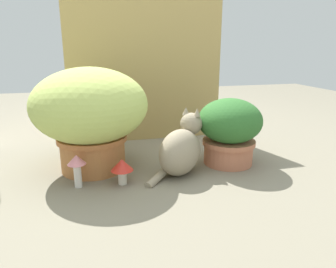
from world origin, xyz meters
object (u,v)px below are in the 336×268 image
leafy_planter (229,129)px  cat (182,149)px  grass_planter (90,112)px  mushroom_ornament_red (122,167)px  mushroom_ornament_pink (77,164)px

leafy_planter → cat: bearing=-166.6°
grass_planter → leafy_planter: (0.69, -0.09, -0.11)m
cat → mushroom_ornament_red: size_ratio=2.98×
leafy_planter → mushroom_ornament_red: bearing=-167.9°
leafy_planter → mushroom_ornament_red: leafy_planter is taller
grass_planter → mushroom_ornament_pink: (-0.07, -0.20, -0.18)m
mushroom_ornament_red → cat: bearing=10.9°
mushroom_ornament_red → mushroom_ornament_pink: (-0.19, 0.02, 0.02)m
cat → mushroom_ornament_red: (-0.29, -0.06, -0.04)m
grass_planter → mushroom_ornament_red: 0.32m
leafy_planter → mushroom_ornament_red: 0.59m
leafy_planter → mushroom_ornament_pink: size_ratio=2.31×
leafy_planter → mushroom_ornament_pink: (-0.76, -0.11, -0.08)m
mushroom_ornament_pink → leafy_planter: bearing=7.9°
grass_planter → leafy_planter: 0.70m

